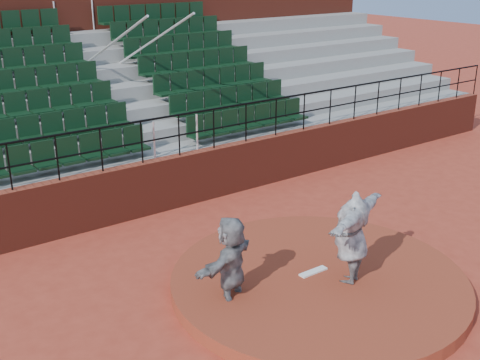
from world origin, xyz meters
The scene contains 9 objects.
ground centered at (0.00, 0.00, 0.00)m, with size 90.00×90.00×0.00m, color #A13724.
pitchers_mound centered at (0.00, 0.00, 0.12)m, with size 5.50×5.50×0.25m, color maroon.
pitching_rubber centered at (0.00, 0.15, 0.27)m, with size 0.60×0.15×0.03m, color white.
boundary_wall centered at (0.00, 5.00, 0.65)m, with size 24.00×0.30×1.30m, color maroon.
wall_railing centered at (0.00, 5.00, 2.03)m, with size 24.04×0.05×1.03m.
seating_deck centered at (0.00, 8.64, 1.45)m, with size 24.00×5.97×4.63m.
press_box_facade centered at (0.00, 12.60, 3.55)m, with size 24.00×3.00×7.10m, color maroon.
pitcher centered at (0.31, -0.46, 1.13)m, with size 2.17×0.59×1.76m, color black.
fielder centered at (-1.71, 0.41, 0.86)m, with size 1.60×0.51×1.73m, color black.
Camera 1 is at (-6.97, -7.13, 5.79)m, focal length 45.00 mm.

